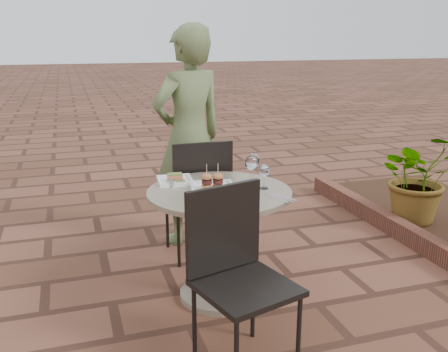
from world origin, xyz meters
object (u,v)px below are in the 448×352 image
object	(u,v)px
plate_tuna	(221,196)
plate_salmon	(175,180)
cafe_table	(219,227)
plate_sliders	(212,186)
diner	(189,137)
chair_far	(199,190)
chair_near	(235,262)

from	to	relation	value
plate_tuna	plate_salmon	bearing A→B (deg)	115.30
cafe_table	plate_sliders	size ratio (longest dim) A/B	2.94
cafe_table	diner	world-z (taller)	diner
chair_far	plate_tuna	xyz separation A→B (m)	(-0.06, -0.75, 0.20)
diner	chair_far	bearing A→B (deg)	67.57
cafe_table	plate_sliders	xyz separation A→B (m)	(-0.04, 0.01, 0.28)
plate_salmon	plate_tuna	bearing A→B (deg)	-64.70
chair_near	plate_salmon	world-z (taller)	chair_near
cafe_table	plate_salmon	size ratio (longest dim) A/B	3.81
chair_near	diner	world-z (taller)	diner
chair_near	plate_sliders	bearing A→B (deg)	67.69
plate_sliders	plate_tuna	xyz separation A→B (m)	(0.01, -0.16, -0.02)
plate_sliders	plate_tuna	size ratio (longest dim) A/B	0.89
chair_near	chair_far	bearing A→B (deg)	67.40
chair_far	plate_sliders	xyz separation A→B (m)	(-0.07, -0.60, 0.21)
chair_near	diner	size ratio (longest dim) A/B	0.53
chair_near	diner	xyz separation A→B (m)	(0.16, 1.63, 0.33)
cafe_table	diner	size ratio (longest dim) A/B	0.51
chair_far	plate_tuna	distance (m)	0.78
chair_far	plate_salmon	bearing A→B (deg)	52.93
diner	plate_tuna	size ratio (longest dim) A/B	5.08
diner	plate_tuna	xyz separation A→B (m)	(-0.09, -1.14, -0.13)
chair_far	diner	world-z (taller)	diner
diner	plate_sliders	size ratio (longest dim) A/B	5.72
plate_salmon	plate_tuna	size ratio (longest dim) A/B	0.69
plate_salmon	plate_sliders	bearing A→B (deg)	-53.01
diner	plate_tuna	world-z (taller)	diner
plate_salmon	plate_tuna	world-z (taller)	plate_salmon
cafe_table	chair_far	bearing A→B (deg)	87.33
diner	cafe_table	bearing A→B (deg)	67.81
chair_near	diner	distance (m)	1.67
cafe_table	chair_near	size ratio (longest dim) A/B	0.97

